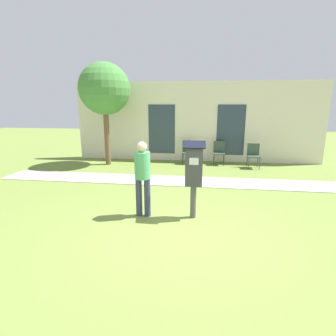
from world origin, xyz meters
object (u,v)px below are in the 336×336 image
parking_meter (194,170)px  outdoor_chair_right (253,154)px  outdoor_chair_middle (219,151)px  person_standing (143,173)px  outdoor_chair_left (188,150)px

parking_meter → outdoor_chair_right: bearing=67.2°
parking_meter → outdoor_chair_middle: (0.78, 5.20, -0.49)m
parking_meter → outdoor_chair_right: (2.01, 4.78, -0.49)m
outdoor_chair_right → person_standing: bearing=-102.4°
person_standing → outdoor_chair_left: 5.33m
parking_meter → outdoor_chair_right: parking_meter is taller
outdoor_chair_middle → parking_meter: bearing=-110.0°
person_standing → outdoor_chair_right: size_ratio=1.76×
parking_meter → outdoor_chair_left: parking_meter is taller
person_standing → outdoor_chair_middle: (1.82, 5.26, -0.40)m
person_standing → outdoor_chair_middle: 5.58m
parking_meter → outdoor_chair_middle: size_ratio=1.77×
parking_meter → outdoor_chair_right: size_ratio=1.77×
parking_meter → outdoor_chair_middle: bearing=81.5°
person_standing → parking_meter: bearing=14.1°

